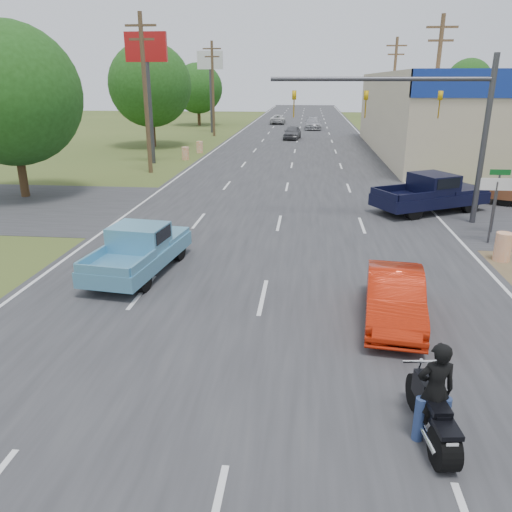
# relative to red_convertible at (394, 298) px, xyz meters

# --- Properties ---
(main_road) EXTENTS (15.00, 180.00, 0.02)m
(main_road) POSITION_rel_red_convertible_xyz_m (-3.50, 33.13, -0.65)
(main_road) COLOR #2D2D30
(main_road) RESTS_ON ground
(cross_road) EXTENTS (120.00, 10.00, 0.02)m
(cross_road) POSITION_rel_red_convertible_xyz_m (-3.50, 11.13, -0.65)
(cross_road) COLOR #2D2D30
(cross_road) RESTS_ON ground
(utility_pole_2) EXTENTS (2.00, 0.28, 10.00)m
(utility_pole_2) POSITION_rel_red_convertible_xyz_m (6.00, 24.13, 4.65)
(utility_pole_2) COLOR #4C3823
(utility_pole_2) RESTS_ON ground
(utility_pole_3) EXTENTS (2.00, 0.28, 10.00)m
(utility_pole_3) POSITION_rel_red_convertible_xyz_m (6.00, 42.13, 4.65)
(utility_pole_3) COLOR #4C3823
(utility_pole_3) RESTS_ON ground
(utility_pole_5) EXTENTS (2.00, 0.28, 10.00)m
(utility_pole_5) POSITION_rel_red_convertible_xyz_m (-13.00, 21.13, 4.65)
(utility_pole_5) COLOR #4C3823
(utility_pole_5) RESTS_ON ground
(utility_pole_6) EXTENTS (2.00, 0.28, 10.00)m
(utility_pole_6) POSITION_rel_red_convertible_xyz_m (-13.00, 45.13, 4.65)
(utility_pole_6) COLOR #4C3823
(utility_pole_6) RESTS_ON ground
(tree_0) EXTENTS (7.14, 7.14, 8.84)m
(tree_0) POSITION_rel_red_convertible_xyz_m (-17.50, 13.13, 4.60)
(tree_0) COLOR #422D19
(tree_0) RESTS_ON ground
(tree_1) EXTENTS (7.56, 7.56, 9.36)m
(tree_1) POSITION_rel_red_convertible_xyz_m (-17.00, 35.13, 4.91)
(tree_1) COLOR #422D19
(tree_1) RESTS_ON ground
(tree_2) EXTENTS (6.72, 6.72, 8.32)m
(tree_2) POSITION_rel_red_convertible_xyz_m (-17.70, 59.13, 4.29)
(tree_2) COLOR #422D19
(tree_2) RESTS_ON ground
(tree_5) EXTENTS (7.98, 7.98, 9.88)m
(tree_5) POSITION_rel_red_convertible_xyz_m (26.50, 88.13, 5.22)
(tree_5) COLOR #422D19
(tree_5) RESTS_ON ground
(tree_6) EXTENTS (8.82, 8.82, 10.92)m
(tree_6) POSITION_rel_red_convertible_xyz_m (-33.50, 88.13, 5.84)
(tree_6) COLOR #422D19
(tree_6) RESTS_ON ground
(barrel_0) EXTENTS (0.56, 0.56, 1.00)m
(barrel_0) POSITION_rel_red_convertible_xyz_m (4.50, 5.13, -0.16)
(barrel_0) COLOR orange
(barrel_0) RESTS_ON ground
(barrel_1) EXTENTS (0.56, 0.56, 1.00)m
(barrel_1) POSITION_rel_red_convertible_xyz_m (4.90, 13.63, -0.16)
(barrel_1) COLOR orange
(barrel_1) RESTS_ON ground
(barrel_2) EXTENTS (0.56, 0.56, 1.00)m
(barrel_2) POSITION_rel_red_convertible_xyz_m (-12.00, 27.13, -0.16)
(barrel_2) COLOR orange
(barrel_2) RESTS_ON ground
(barrel_3) EXTENTS (0.56, 0.56, 1.00)m
(barrel_3) POSITION_rel_red_convertible_xyz_m (-11.70, 31.13, -0.16)
(barrel_3) COLOR orange
(barrel_3) RESTS_ON ground
(pole_sign_left_near) EXTENTS (3.00, 0.35, 9.20)m
(pole_sign_left_near) POSITION_rel_red_convertible_xyz_m (-14.00, 25.13, 6.51)
(pole_sign_left_near) COLOR #3F3F44
(pole_sign_left_near) RESTS_ON ground
(pole_sign_left_far) EXTENTS (3.00, 0.35, 9.20)m
(pole_sign_left_far) POSITION_rel_red_convertible_xyz_m (-14.00, 49.13, 6.51)
(pole_sign_left_far) COLOR #3F3F44
(pole_sign_left_far) RESTS_ON ground
(lane_sign) EXTENTS (1.20, 0.08, 2.52)m
(lane_sign) POSITION_rel_red_convertible_xyz_m (4.70, 7.13, 1.24)
(lane_sign) COLOR #3F3F44
(lane_sign) RESTS_ON ground
(street_name_sign) EXTENTS (0.80, 0.08, 2.61)m
(street_name_sign) POSITION_rel_red_convertible_xyz_m (5.30, 8.63, 0.95)
(street_name_sign) COLOR #3F3F44
(street_name_sign) RESTS_ON ground
(signal_mast) EXTENTS (9.12, 0.40, 7.00)m
(signal_mast) POSITION_rel_red_convertible_xyz_m (2.32, 10.13, 4.14)
(signal_mast) COLOR #3F3F44
(signal_mast) RESTS_ON ground
(red_convertible) EXTENTS (1.86, 4.16, 1.33)m
(red_convertible) POSITION_rel_red_convertible_xyz_m (0.00, 0.00, 0.00)
(red_convertible) COLOR #B71E08
(red_convertible) RESTS_ON ground
(motorcycle) EXTENTS (0.72, 2.25, 1.14)m
(motorcycle) POSITION_rel_red_convertible_xyz_m (-0.06, -4.66, -0.16)
(motorcycle) COLOR black
(motorcycle) RESTS_ON ground
(rider) EXTENTS (0.70, 0.51, 1.80)m
(rider) POSITION_rel_red_convertible_xyz_m (-0.07, -4.60, 0.24)
(rider) COLOR black
(rider) RESTS_ON ground
(blue_pickup) EXTENTS (2.41, 4.95, 1.58)m
(blue_pickup) POSITION_rel_red_convertible_xyz_m (-7.65, 2.83, 0.13)
(blue_pickup) COLOR black
(blue_pickup) RESTS_ON ground
(navy_pickup) EXTENTS (5.83, 4.50, 1.82)m
(navy_pickup) POSITION_rel_red_convertible_xyz_m (3.62, 12.00, 0.26)
(navy_pickup) COLOR black
(navy_pickup) RESTS_ON ground
(distant_car_grey) EXTENTS (1.99, 4.20, 1.39)m
(distant_car_grey) POSITION_rel_red_convertible_xyz_m (-4.08, 42.78, 0.03)
(distant_car_grey) COLOR #545559
(distant_car_grey) RESTS_ON ground
(distant_car_silver) EXTENTS (2.11, 5.11, 1.48)m
(distant_car_silver) POSITION_rel_red_convertible_xyz_m (-1.80, 54.73, 0.08)
(distant_car_silver) COLOR #AAAAAF
(distant_car_silver) RESTS_ON ground
(distant_car_white) EXTENTS (2.11, 4.58, 1.27)m
(distant_car_white) POSITION_rel_red_convertible_xyz_m (-6.84, 62.80, -0.03)
(distant_car_white) COLOR silver
(distant_car_white) RESTS_ON ground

